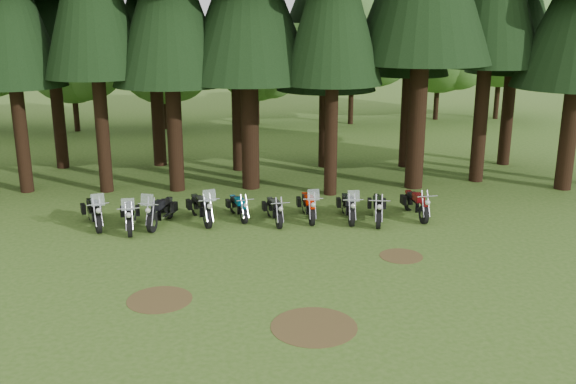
# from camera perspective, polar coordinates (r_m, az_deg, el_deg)

# --- Properties ---
(ground) EXTENTS (120.00, 120.00, 0.00)m
(ground) POSITION_cam_1_polar(r_m,az_deg,el_deg) (19.98, -2.18, -6.73)
(ground) COLOR #365919
(ground) RESTS_ON ground
(decid_2) EXTENTS (6.72, 6.53, 8.40)m
(decid_2) POSITION_cam_1_polar(r_m,az_deg,el_deg) (44.28, -18.40, 11.45)
(decid_2) COLOR black
(decid_2) RESTS_ON ground
(decid_3) EXTENTS (6.12, 5.95, 7.65)m
(decid_3) POSITION_cam_1_polar(r_m,az_deg,el_deg) (43.82, -10.80, 11.34)
(decid_3) COLOR black
(decid_3) RESTS_ON ground
(decid_4) EXTENTS (5.93, 5.76, 7.41)m
(decid_4) POSITION_cam_1_polar(r_m,az_deg,el_deg) (44.96, -2.49, 11.52)
(decid_4) COLOR black
(decid_4) RESTS_ON ground
(decid_5) EXTENTS (8.45, 8.21, 10.56)m
(decid_5) POSITION_cam_1_polar(r_m,az_deg,el_deg) (45.17, 6.32, 13.83)
(decid_5) COLOR black
(decid_5) RESTS_ON ground
(decid_6) EXTENTS (7.06, 6.86, 8.82)m
(decid_6) POSITION_cam_1_polar(r_m,az_deg,el_deg) (48.25, 13.77, 12.37)
(decid_6) COLOR black
(decid_6) RESTS_ON ground
(decid_7) EXTENTS (8.44, 8.20, 10.55)m
(decid_7) POSITION_cam_1_polar(r_m,az_deg,el_deg) (49.76, 19.06, 13.24)
(decid_7) COLOR black
(decid_7) RESTS_ON ground
(dirt_patch_0) EXTENTS (1.80, 1.80, 0.01)m
(dirt_patch_0) POSITION_cam_1_polar(r_m,az_deg,el_deg) (18.21, -11.34, -9.35)
(dirt_patch_0) COLOR #4C3D1E
(dirt_patch_0) RESTS_ON ground
(dirt_patch_1) EXTENTS (1.40, 1.40, 0.01)m
(dirt_patch_1) POSITION_cam_1_polar(r_m,az_deg,el_deg) (21.18, 10.02, -5.63)
(dirt_patch_1) COLOR #4C3D1E
(dirt_patch_1) RESTS_ON ground
(dirt_patch_2) EXTENTS (2.20, 2.20, 0.01)m
(dirt_patch_2) POSITION_cam_1_polar(r_m,az_deg,el_deg) (16.46, 2.32, -11.86)
(dirt_patch_2) COLOR #4C3D1E
(dirt_patch_2) RESTS_ON ground
(motorcycle_0) EXTENTS (1.10, 2.40, 1.54)m
(motorcycle_0) POSITION_cam_1_polar(r_m,az_deg,el_deg) (24.59, -16.85, -1.80)
(motorcycle_0) COLOR black
(motorcycle_0) RESTS_ON ground
(motorcycle_1) EXTENTS (0.58, 2.39, 1.50)m
(motorcycle_1) POSITION_cam_1_polar(r_m,az_deg,el_deg) (23.88, -13.89, -2.13)
(motorcycle_1) COLOR black
(motorcycle_1) RESTS_ON ground
(motorcycle_2) EXTENTS (0.98, 2.37, 1.51)m
(motorcycle_2) POSITION_cam_1_polar(r_m,az_deg,el_deg) (24.14, -11.27, -1.76)
(motorcycle_2) COLOR black
(motorcycle_2) RESTS_ON ground
(motorcycle_3) EXTENTS (1.03, 2.41, 1.54)m
(motorcycle_3) POSITION_cam_1_polar(r_m,az_deg,el_deg) (24.28, -7.72, -1.47)
(motorcycle_3) COLOR black
(motorcycle_3) RESTS_ON ground
(motorcycle_4) EXTENTS (0.65, 2.02, 0.84)m
(motorcycle_4) POSITION_cam_1_polar(r_m,az_deg,el_deg) (24.58, -4.44, -1.37)
(motorcycle_4) COLOR black
(motorcycle_4) RESTS_ON ground
(motorcycle_5) EXTENTS (0.44, 2.16, 0.88)m
(motorcycle_5) POSITION_cam_1_polar(r_m,az_deg,el_deg) (24.03, -1.22, -1.68)
(motorcycle_5) COLOR black
(motorcycle_5) RESTS_ON ground
(motorcycle_6) EXTENTS (0.44, 2.34, 1.47)m
(motorcycle_6) POSITION_cam_1_polar(r_m,az_deg,el_deg) (24.41, 1.82, -1.30)
(motorcycle_6) COLOR black
(motorcycle_6) RESTS_ON ground
(motorcycle_7) EXTENTS (0.44, 2.31, 1.46)m
(motorcycle_7) POSITION_cam_1_polar(r_m,az_deg,el_deg) (24.41, 5.37, -1.37)
(motorcycle_7) COLOR black
(motorcycle_7) RESTS_ON ground
(motorcycle_8) EXTENTS (0.60, 2.35, 0.96)m
(motorcycle_8) POSITION_cam_1_polar(r_m,az_deg,el_deg) (24.34, 7.96, -1.50)
(motorcycle_8) COLOR black
(motorcycle_8) RESTS_ON ground
(motorcycle_9) EXTENTS (0.39, 2.36, 0.96)m
(motorcycle_9) POSITION_cam_1_polar(r_m,az_deg,el_deg) (25.13, 11.31, -1.10)
(motorcycle_9) COLOR black
(motorcycle_9) RESTS_ON ground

